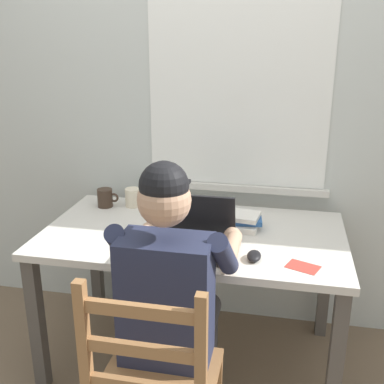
{
  "coord_description": "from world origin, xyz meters",
  "views": [
    {
      "loc": [
        0.42,
        -2.06,
        1.65
      ],
      "look_at": [
        0.0,
        -0.05,
        0.95
      ],
      "focal_mm": 43.96,
      "sensor_mm": 36.0,
      "label": 1
    }
  ],
  "objects_px": {
    "laptop": "(196,236)",
    "computer_mouse": "(254,256)",
    "seated_person": "(173,291)",
    "coffee_mug_dark": "(105,198)",
    "coffee_mug_white": "(133,197)",
    "desk": "(193,248)",
    "book_stack_main": "(242,221)",
    "landscape_photo_print": "(303,267)"
  },
  "relations": [
    {
      "from": "laptop",
      "to": "coffee_mug_dark",
      "type": "xyz_separation_m",
      "value": [
        -0.59,
        0.41,
        -0.0
      ]
    },
    {
      "from": "seated_person",
      "to": "coffee_mug_white",
      "type": "relative_size",
      "value": 9.97
    },
    {
      "from": "desk",
      "to": "coffee_mug_white",
      "type": "xyz_separation_m",
      "value": [
        -0.4,
        0.28,
        0.14
      ]
    },
    {
      "from": "desk",
      "to": "laptop",
      "type": "relative_size",
      "value": 4.41
    },
    {
      "from": "seated_person",
      "to": "coffee_mug_dark",
      "type": "bearing_deg",
      "value": 127.9
    },
    {
      "from": "laptop",
      "to": "coffee_mug_white",
      "type": "relative_size",
      "value": 2.66
    },
    {
      "from": "laptop",
      "to": "coffee_mug_dark",
      "type": "height_order",
      "value": "laptop"
    },
    {
      "from": "desk",
      "to": "computer_mouse",
      "type": "distance_m",
      "value": 0.41
    },
    {
      "from": "desk",
      "to": "landscape_photo_print",
      "type": "distance_m",
      "value": 0.59
    },
    {
      "from": "laptop",
      "to": "computer_mouse",
      "type": "height_order",
      "value": "laptop"
    },
    {
      "from": "book_stack_main",
      "to": "landscape_photo_print",
      "type": "bearing_deg",
      "value": -50.14
    },
    {
      "from": "computer_mouse",
      "to": "laptop",
      "type": "bearing_deg",
      "value": 165.09
    },
    {
      "from": "laptop",
      "to": "coffee_mug_dark",
      "type": "bearing_deg",
      "value": 145.2
    },
    {
      "from": "book_stack_main",
      "to": "computer_mouse",
      "type": "bearing_deg",
      "value": -74.8
    },
    {
      "from": "coffee_mug_dark",
      "to": "laptop",
      "type": "bearing_deg",
      "value": -34.8
    },
    {
      "from": "computer_mouse",
      "to": "coffee_mug_dark",
      "type": "bearing_deg",
      "value": 150.67
    },
    {
      "from": "desk",
      "to": "landscape_photo_print",
      "type": "xyz_separation_m",
      "value": [
        0.52,
        -0.27,
        0.09
      ]
    },
    {
      "from": "computer_mouse",
      "to": "landscape_photo_print",
      "type": "xyz_separation_m",
      "value": [
        0.2,
        -0.03,
        -0.02
      ]
    },
    {
      "from": "seated_person",
      "to": "coffee_mug_white",
      "type": "xyz_separation_m",
      "value": [
        -0.41,
        0.76,
        0.1
      ]
    },
    {
      "from": "seated_person",
      "to": "computer_mouse",
      "type": "relative_size",
      "value": 12.39
    },
    {
      "from": "laptop",
      "to": "coffee_mug_white",
      "type": "bearing_deg",
      "value": 134.53
    },
    {
      "from": "computer_mouse",
      "to": "seated_person",
      "type": "bearing_deg",
      "value": -141.22
    },
    {
      "from": "desk",
      "to": "coffee_mug_dark",
      "type": "height_order",
      "value": "coffee_mug_dark"
    },
    {
      "from": "desk",
      "to": "coffee_mug_white",
      "type": "distance_m",
      "value": 0.5
    },
    {
      "from": "computer_mouse",
      "to": "coffee_mug_dark",
      "type": "xyz_separation_m",
      "value": [
        -0.86,
        0.48,
        0.03
      ]
    },
    {
      "from": "laptop",
      "to": "coffee_mug_dark",
      "type": "distance_m",
      "value": 0.72
    },
    {
      "from": "coffee_mug_white",
      "to": "book_stack_main",
      "type": "bearing_deg",
      "value": -17.79
    },
    {
      "from": "seated_person",
      "to": "computer_mouse",
      "type": "height_order",
      "value": "seated_person"
    },
    {
      "from": "desk",
      "to": "landscape_photo_print",
      "type": "relative_size",
      "value": 11.19
    },
    {
      "from": "landscape_photo_print",
      "to": "laptop",
      "type": "bearing_deg",
      "value": -169.53
    },
    {
      "from": "book_stack_main",
      "to": "seated_person",
      "type": "bearing_deg",
      "value": -110.55
    },
    {
      "from": "computer_mouse",
      "to": "coffee_mug_dark",
      "type": "distance_m",
      "value": 0.99
    },
    {
      "from": "laptop",
      "to": "computer_mouse",
      "type": "distance_m",
      "value": 0.28
    },
    {
      "from": "laptop",
      "to": "desk",
      "type": "bearing_deg",
      "value": 105.58
    },
    {
      "from": "seated_person",
      "to": "computer_mouse",
      "type": "bearing_deg",
      "value": 38.78
    },
    {
      "from": "seated_person",
      "to": "computer_mouse",
      "type": "distance_m",
      "value": 0.39
    },
    {
      "from": "laptop",
      "to": "computer_mouse",
      "type": "relative_size",
      "value": 3.3
    },
    {
      "from": "laptop",
      "to": "landscape_photo_print",
      "type": "relative_size",
      "value": 2.54
    },
    {
      "from": "coffee_mug_dark",
      "to": "coffee_mug_white",
      "type": "bearing_deg",
      "value": 14.35
    },
    {
      "from": "laptop",
      "to": "seated_person",
      "type": "bearing_deg",
      "value": -95.67
    },
    {
      "from": "landscape_photo_print",
      "to": "seated_person",
      "type": "bearing_deg",
      "value": -134.84
    },
    {
      "from": "seated_person",
      "to": "landscape_photo_print",
      "type": "distance_m",
      "value": 0.55
    }
  ]
}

